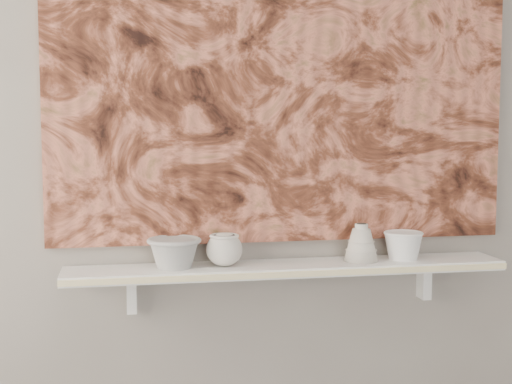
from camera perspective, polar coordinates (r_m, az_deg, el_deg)
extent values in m
plane|color=gray|center=(2.32, 2.09, 4.94)|extent=(3.60, 0.00, 3.60)
cube|color=white|center=(2.27, 2.58, -6.12)|extent=(1.40, 0.18, 0.03)
cube|color=beige|center=(2.18, 3.14, -6.59)|extent=(1.40, 0.01, 0.02)
cube|color=white|center=(2.29, -9.93, -8.00)|extent=(0.03, 0.06, 0.12)
cube|color=white|center=(2.50, 13.30, -6.93)|extent=(0.03, 0.06, 0.12)
cube|color=brown|center=(2.31, 2.19, 9.66)|extent=(1.50, 0.02, 1.10)
cube|color=black|center=(2.44, 12.60, 2.06)|extent=(0.09, 0.00, 0.08)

